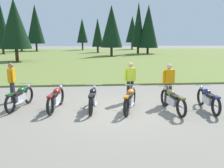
{
  "coord_description": "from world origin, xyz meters",
  "views": [
    {
      "loc": [
        -0.79,
        -8.81,
        2.71
      ],
      "look_at": [
        0.0,
        0.6,
        0.9
      ],
      "focal_mm": 39.1,
      "sensor_mm": 36.0,
      "label": 1
    }
  ],
  "objects": [
    {
      "name": "motorcycle_orange",
      "position": [
        0.63,
        -0.04,
        0.44
      ],
      "size": [
        0.89,
        2.02,
        0.88
      ],
      "color": "black",
      "rests_on": "ground"
    },
    {
      "name": "motorcycle_british_green",
      "position": [
        -3.58,
        0.65,
        0.44
      ],
      "size": [
        0.72,
        2.07,
        0.88
      ],
      "color": "black",
      "rests_on": "ground"
    },
    {
      "name": "motorcycle_navy",
      "position": [
        3.55,
        -0.28,
        0.44
      ],
      "size": [
        0.62,
        2.1,
        0.88
      ],
      "color": "black",
      "rests_on": "ground"
    },
    {
      "name": "motorcycle_red",
      "position": [
        -2.16,
        0.32,
        0.44
      ],
      "size": [
        0.62,
        2.09,
        0.88
      ],
      "color": "black",
      "rests_on": "ground"
    },
    {
      "name": "forest_treeline",
      "position": [
        -1.11,
        32.44,
        4.41
      ],
      "size": [
        38.64,
        29.62,
        8.89
      ],
      "color": "#47331E",
      "rests_on": "ground"
    },
    {
      "name": "grass_moorland",
      "position": [
        0.0,
        26.76,
        0.05
      ],
      "size": [
        80.0,
        44.0,
        0.1
      ],
      "primitive_type": "cube",
      "color": "olive",
      "rests_on": "ground"
    },
    {
      "name": "motorcycle_olive",
      "position": [
        2.16,
        -0.32,
        0.44
      ],
      "size": [
        0.62,
        2.1,
        0.88
      ],
      "color": "black",
      "rests_on": "ground"
    },
    {
      "name": "rider_in_hivis_vest",
      "position": [
        -4.14,
        1.55,
        0.95
      ],
      "size": [
        0.23,
        0.55,
        1.67
      ],
      "color": "#2D2D38",
      "rests_on": "ground"
    },
    {
      "name": "rider_checking_bike",
      "position": [
        0.85,
        1.37,
        0.95
      ],
      "size": [
        0.52,
        0.33,
        1.67
      ],
      "color": "black",
      "rests_on": "ground"
    },
    {
      "name": "rider_near_row_end",
      "position": [
        2.32,
        0.7,
        0.95
      ],
      "size": [
        0.54,
        0.29,
        1.67
      ],
      "color": "#4C4233",
      "rests_on": "ground"
    },
    {
      "name": "motorcycle_black",
      "position": [
        -0.77,
        0.18,
        0.44
      ],
      "size": [
        0.62,
        2.1,
        0.88
      ],
      "color": "black",
      "rests_on": "ground"
    },
    {
      "name": "ground_plane",
      "position": [
        0.0,
        0.0,
        0.0
      ],
      "size": [
        140.0,
        140.0,
        0.0
      ],
      "primitive_type": "plane",
      "color": "gray"
    }
  ]
}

